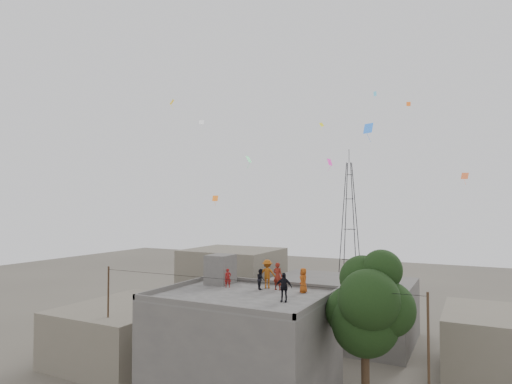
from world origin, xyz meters
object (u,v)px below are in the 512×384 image
tree (368,306)px  transmission_tower (350,223)px  person_red_adult (278,276)px  stair_head_box (220,269)px  person_dark_adult (284,287)px

tree → transmission_tower: bearing=106.1°
transmission_tower → person_red_adult: 38.03m
transmission_tower → person_red_adult: size_ratio=11.45×
stair_head_box → person_dark_adult: stair_head_box is taller
stair_head_box → tree: tree is taller
person_red_adult → person_dark_adult: bearing=124.3°
stair_head_box → tree: (10.57, -2.00, -1.00)m
transmission_tower → person_dark_adult: (6.93, -40.56, -2.16)m
stair_head_box → person_red_adult: size_ratio=1.14×
tree → person_red_adult: tree is taller
tree → transmission_tower: transmission_tower is taller
person_red_adult → person_dark_adult: (1.69, -2.95, -0.07)m
person_dark_adult → transmission_tower: bearing=86.9°
transmission_tower → person_dark_adult: 41.21m
tree → person_red_adult: size_ratio=5.21×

